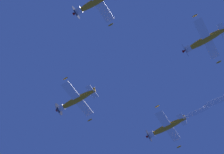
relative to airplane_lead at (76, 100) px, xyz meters
name	(u,v)px	position (x,y,z in m)	size (l,w,h in m)	color
airplane_lead	(76,100)	(0.00, 0.00, 0.00)	(9.76, 8.87, 3.46)	orange
airplane_left_wingman	(95,2)	(-15.75, -13.58, -0.85)	(9.71, 8.87, 3.54)	orange
airplane_right_wingman	(166,128)	(14.37, -12.78, -0.04)	(9.69, 8.87, 3.33)	orange
airplane_slot_tail	(204,40)	(0.29, -27.40, -0.81)	(9.71, 8.87, 3.56)	orange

